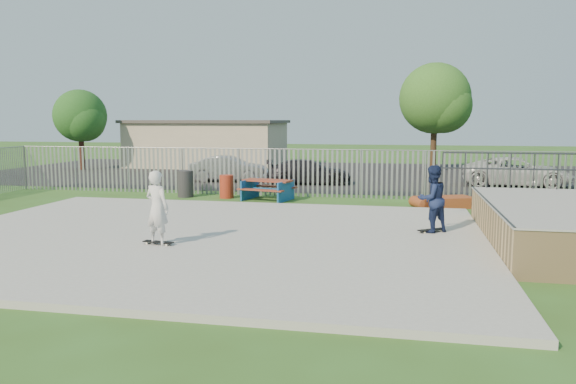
% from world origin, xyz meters
% --- Properties ---
extents(ground, '(120.00, 120.00, 0.00)m').
position_xyz_m(ground, '(0.00, 0.00, 0.00)').
color(ground, '#35561D').
rests_on(ground, ground).
extents(concrete_slab, '(15.00, 12.00, 0.15)m').
position_xyz_m(concrete_slab, '(0.00, 0.00, 0.07)').
color(concrete_slab, '#A3A29D').
rests_on(concrete_slab, ground).
extents(quarter_pipe, '(5.50, 7.05, 2.19)m').
position_xyz_m(quarter_pipe, '(9.50, 1.04, 0.56)').
color(quarter_pipe, tan).
rests_on(quarter_pipe, ground).
extents(fence, '(26.04, 16.02, 2.00)m').
position_xyz_m(fence, '(1.00, 4.59, 1.00)').
color(fence, gray).
rests_on(fence, ground).
extents(picnic_table, '(2.26, 2.00, 0.83)m').
position_xyz_m(picnic_table, '(-0.03, 7.74, 0.42)').
color(picnic_table, maroon).
rests_on(picnic_table, ground).
extents(funbox, '(2.23, 1.68, 0.40)m').
position_xyz_m(funbox, '(6.84, 7.11, 0.20)').
color(funbox, brown).
rests_on(funbox, ground).
extents(trash_bin_red, '(0.57, 0.57, 0.96)m').
position_xyz_m(trash_bin_red, '(-1.83, 7.93, 0.48)').
color(trash_bin_red, maroon).
rests_on(trash_bin_red, ground).
extents(trash_bin_grey, '(0.67, 0.67, 1.11)m').
position_xyz_m(trash_bin_grey, '(-3.62, 7.90, 0.56)').
color(trash_bin_grey, '#29292C').
rests_on(trash_bin_grey, ground).
extents(parking_lot, '(40.00, 18.00, 0.02)m').
position_xyz_m(parking_lot, '(0.00, 19.00, 0.01)').
color(parking_lot, black).
rests_on(parking_lot, ground).
extents(car_silver, '(4.19, 1.83, 1.34)m').
position_xyz_m(car_silver, '(-3.58, 13.82, 0.69)').
color(car_silver, '#9E9DA2').
rests_on(car_silver, parking_lot).
extents(car_dark, '(4.50, 2.52, 1.23)m').
position_xyz_m(car_dark, '(0.68, 13.53, 0.64)').
color(car_dark, '#222127').
rests_on(car_dark, parking_lot).
extents(car_white, '(5.24, 2.76, 1.41)m').
position_xyz_m(car_white, '(10.71, 14.52, 0.72)').
color(car_white, silver).
rests_on(car_white, parking_lot).
extents(building, '(10.40, 6.40, 3.20)m').
position_xyz_m(building, '(-8.00, 23.00, 1.61)').
color(building, '#C4B997').
rests_on(building, ground).
extents(tree_left, '(3.34, 3.34, 5.15)m').
position_xyz_m(tree_left, '(-15.03, 18.67, 3.46)').
color(tree_left, '#402319').
rests_on(tree_left, ground).
extents(tree_mid, '(4.35, 4.35, 6.70)m').
position_xyz_m(tree_mid, '(7.14, 21.89, 4.51)').
color(tree_mid, '#432E1A').
rests_on(tree_mid, ground).
extents(skateboard_a, '(0.76, 0.64, 0.08)m').
position_xyz_m(skateboard_a, '(6.10, 1.55, 0.19)').
color(skateboard_a, black).
rests_on(skateboard_a, concrete_slab).
extents(skateboard_b, '(0.82, 0.31, 0.08)m').
position_xyz_m(skateboard_b, '(-0.61, -1.42, 0.19)').
color(skateboard_b, black).
rests_on(skateboard_b, concrete_slab).
extents(skater_navy, '(1.14, 1.10, 1.85)m').
position_xyz_m(skater_navy, '(6.10, 1.55, 1.07)').
color(skater_navy, '#162147').
rests_on(skater_navy, concrete_slab).
extents(skater_white, '(0.78, 0.63, 1.85)m').
position_xyz_m(skater_white, '(-0.61, -1.42, 1.07)').
color(skater_white, silver).
rests_on(skater_white, concrete_slab).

